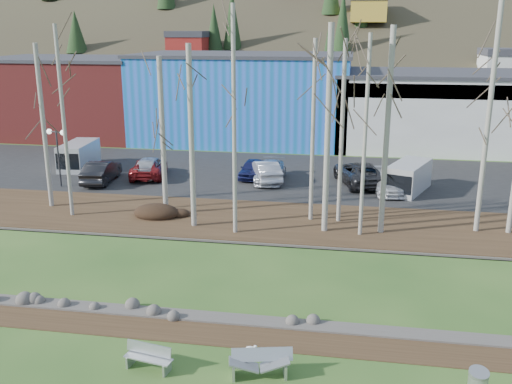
% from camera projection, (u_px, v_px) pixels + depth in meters
% --- Properties ---
extents(ground, '(200.00, 200.00, 0.00)m').
position_uv_depth(ground, '(205.00, 366.00, 18.55)').
color(ground, '#284F1C').
rests_on(ground, ground).
extents(dirt_strip, '(80.00, 1.80, 0.03)m').
position_uv_depth(dirt_strip, '(219.00, 333.00, 20.54)').
color(dirt_strip, '#382616').
rests_on(dirt_strip, ground).
extents(near_bank_rocks, '(80.00, 0.80, 0.50)m').
position_uv_depth(near_bank_rocks, '(225.00, 320.00, 21.49)').
color(near_bank_rocks, '#47423D').
rests_on(near_bank_rocks, ground).
extents(river, '(80.00, 8.00, 0.90)m').
position_uv_depth(river, '(245.00, 275.00, 25.37)').
color(river, black).
rests_on(river, ground).
extents(far_bank_rocks, '(80.00, 0.80, 0.46)m').
position_uv_depth(far_bank_rocks, '(260.00, 242.00, 29.26)').
color(far_bank_rocks, '#47423D').
rests_on(far_bank_rocks, ground).
extents(far_bank, '(80.00, 7.00, 0.15)m').
position_uv_depth(far_bank, '(269.00, 221.00, 32.27)').
color(far_bank, '#382616').
rests_on(far_bank, ground).
extents(parking_lot, '(80.00, 14.00, 0.14)m').
position_uv_depth(parking_lot, '(290.00, 176.00, 42.22)').
color(parking_lot, black).
rests_on(parking_lot, ground).
extents(building_brick, '(16.32, 12.24, 7.80)m').
position_uv_depth(building_brick, '(72.00, 96.00, 58.27)').
color(building_brick, maroon).
rests_on(building_brick, ground).
extents(building_blue, '(20.40, 12.24, 8.30)m').
position_uv_depth(building_blue, '(245.00, 97.00, 55.32)').
color(building_blue, '#1367B4').
rests_on(building_blue, ground).
extents(building_white, '(18.36, 12.24, 6.80)m').
position_uv_depth(building_white, '(436.00, 109.00, 52.62)').
color(building_white, beige).
rests_on(building_white, ground).
extents(bench_intact, '(1.67, 0.77, 0.81)m').
position_uv_depth(bench_intact, '(149.00, 357.00, 18.32)').
color(bench_intact, '#B3B6B8').
rests_on(bench_intact, ground).
extents(bench_damaged, '(2.02, 1.02, 0.86)m').
position_uv_depth(bench_damaged, '(260.00, 363.00, 17.94)').
color(bench_damaged, '#B3B6B8').
rests_on(bench_damaged, ground).
extents(seagull, '(0.46, 0.21, 0.33)m').
position_uv_depth(seagull, '(251.00, 349.00, 19.19)').
color(seagull, gold).
rests_on(seagull, ground).
extents(dirt_mound, '(2.64, 1.87, 0.52)m').
position_uv_depth(dirt_mound, '(156.00, 212.00, 32.85)').
color(dirt_mound, black).
rests_on(dirt_mound, far_bank).
extents(birch_0, '(0.26, 0.26, 9.65)m').
position_uv_depth(birch_0, '(44.00, 127.00, 33.49)').
color(birch_0, '#B0AEA0').
rests_on(birch_0, far_bank).
extents(birch_1, '(0.21, 0.21, 10.68)m').
position_uv_depth(birch_1, '(64.00, 123.00, 31.67)').
color(birch_1, '#B0AEA0').
rests_on(birch_1, far_bank).
extents(birch_2, '(0.29, 0.29, 9.00)m').
position_uv_depth(birch_2, '(163.00, 138.00, 32.12)').
color(birch_2, '#B0AEA0').
rests_on(birch_2, far_bank).
extents(birch_3, '(0.22, 0.22, 11.61)m').
position_uv_depth(birch_3, '(234.00, 124.00, 28.73)').
color(birch_3, '#B0AEA0').
rests_on(birch_3, far_bank).
extents(birch_4, '(0.29, 0.29, 9.72)m').
position_uv_depth(birch_4, '(191.00, 138.00, 30.02)').
color(birch_4, '#B0AEA0').
rests_on(birch_4, far_bank).
extents(birch_5, '(0.23, 0.23, 9.95)m').
position_uv_depth(birch_5, '(313.00, 133.00, 30.98)').
color(birch_5, '#B0AEA0').
rests_on(birch_5, far_bank).
extents(birch_6, '(0.19, 0.19, 10.24)m').
position_uv_depth(birch_6, '(365.00, 138.00, 28.58)').
color(birch_6, '#B0AEA0').
rests_on(birch_6, far_bank).
extents(birch_7, '(0.30, 0.30, 10.72)m').
position_uv_depth(birch_7, '(328.00, 131.00, 29.10)').
color(birch_7, '#B0AEA0').
rests_on(birch_7, far_bank).
extents(birch_8, '(0.29, 0.29, 10.60)m').
position_uv_depth(birch_8, '(387.00, 133.00, 28.89)').
color(birch_8, '#B0AEA0').
rests_on(birch_8, far_bank).
extents(birch_10, '(0.23, 0.23, 9.95)m').
position_uv_depth(birch_10, '(342.00, 133.00, 30.73)').
color(birch_10, '#B0AEA0').
rests_on(birch_10, far_bank).
extents(birch_11, '(0.27, 0.27, 12.02)m').
position_uv_depth(birch_11, '(488.00, 119.00, 28.89)').
color(birch_11, '#B0AEA0').
rests_on(birch_11, far_bank).
extents(street_lamp, '(1.48, 0.62, 3.94)m').
position_uv_depth(street_lamp, '(57.00, 142.00, 38.26)').
color(street_lamp, '#262628').
rests_on(street_lamp, parking_lot).
extents(car_0, '(2.18, 4.61, 1.52)m').
position_uv_depth(car_0, '(150.00, 166.00, 41.49)').
color(car_0, '#BEBDBF').
rests_on(car_0, parking_lot).
extents(car_1, '(2.13, 4.81, 1.54)m').
position_uv_depth(car_1, '(101.00, 171.00, 40.03)').
color(car_1, black).
rests_on(car_1, parking_lot).
extents(car_2, '(3.15, 5.21, 1.35)m').
position_uv_depth(car_2, '(149.00, 168.00, 41.50)').
color(car_2, maroon).
rests_on(car_2, parking_lot).
extents(car_3, '(2.01, 4.75, 1.37)m').
position_uv_depth(car_3, '(270.00, 172.00, 40.32)').
color(car_3, '#9C9FA5').
rests_on(car_3, parking_lot).
extents(car_4, '(1.69, 3.86, 1.29)m').
position_uv_depth(car_4, '(252.00, 169.00, 41.30)').
color(car_4, '#191D4D').
rests_on(car_4, parking_lot).
extents(car_5, '(3.12, 4.78, 1.49)m').
position_uv_depth(car_5, '(265.00, 171.00, 40.31)').
color(car_5, silver).
rests_on(car_5, parking_lot).
extents(car_6, '(4.20, 6.16, 1.57)m').
position_uv_depth(car_6, '(360.00, 173.00, 39.51)').
color(car_6, '#2C2B2E').
rests_on(car_6, parking_lot).
extents(car_7, '(2.24, 4.65, 1.31)m').
position_uv_depth(car_7, '(388.00, 182.00, 37.66)').
color(car_7, silver).
rests_on(car_7, parking_lot).
extents(van_white, '(3.37, 4.78, 1.93)m').
position_uv_depth(van_white, '(408.00, 178.00, 37.57)').
color(van_white, silver).
rests_on(van_white, parking_lot).
extents(van_grey, '(2.26, 4.64, 1.96)m').
position_uv_depth(van_grey, '(78.00, 156.00, 43.94)').
color(van_grey, silver).
rests_on(van_grey, parking_lot).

